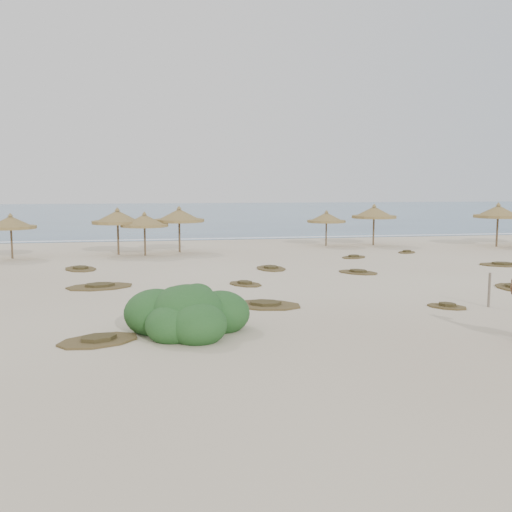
% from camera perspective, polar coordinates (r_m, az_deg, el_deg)
% --- Properties ---
extents(ground, '(160.00, 160.00, 0.00)m').
position_cam_1_polar(ground, '(20.50, 4.58, -4.79)').
color(ground, beige).
rests_on(ground, ground).
extents(ocean, '(200.00, 100.00, 0.01)m').
position_cam_1_polar(ocean, '(94.60, -7.45, 4.38)').
color(ocean, navy).
rests_on(ocean, ground).
extents(foam_line, '(70.00, 0.60, 0.01)m').
position_cam_1_polar(foam_line, '(45.86, -3.97, 1.73)').
color(foam_line, white).
rests_on(foam_line, ground).
extents(palapa_0, '(3.72, 3.72, 2.66)m').
position_cam_1_polar(palapa_0, '(35.93, -23.33, 3.04)').
color(palapa_0, brown).
rests_on(palapa_0, ground).
extents(palapa_1, '(3.62, 3.62, 2.69)m').
position_cam_1_polar(palapa_1, '(35.09, -11.09, 3.43)').
color(palapa_1, brown).
rests_on(palapa_1, ground).
extents(palapa_2, '(3.56, 3.56, 2.92)m').
position_cam_1_polar(palapa_2, '(35.88, -13.68, 3.73)').
color(palapa_2, brown).
rests_on(palapa_2, ground).
extents(palapa_3, '(3.86, 3.86, 2.97)m').
position_cam_1_polar(palapa_3, '(36.47, -7.69, 3.97)').
color(palapa_3, brown).
rests_on(palapa_3, ground).
extents(palapa_4, '(3.01, 3.01, 2.53)m').
position_cam_1_polar(palapa_4, '(40.51, 7.05, 3.79)').
color(palapa_4, brown).
rests_on(palapa_4, ground).
extents(palapa_5, '(4.10, 4.10, 2.97)m').
position_cam_1_polar(palapa_5, '(41.37, 11.72, 4.23)').
color(palapa_5, brown).
rests_on(palapa_5, ground).
extents(palapa_6, '(4.30, 4.30, 3.09)m').
position_cam_1_polar(palapa_6, '(42.99, 23.05, 4.05)').
color(palapa_6, brown).
rests_on(palapa_6, ground).
extents(fence_post_near, '(0.12, 0.12, 1.21)m').
position_cam_1_polar(fence_post_near, '(21.40, 22.29, -3.16)').
color(fence_post_near, '#716555').
rests_on(fence_post_near, ground).
extents(bush, '(3.65, 3.21, 1.63)m').
position_cam_1_polar(bush, '(16.45, -6.82, -5.85)').
color(bush, '#2D6029').
rests_on(bush, ground).
extents(scrub_1, '(3.06, 2.31, 0.16)m').
position_cam_1_polar(scrub_1, '(24.60, -15.36, -2.93)').
color(scrub_1, brown).
rests_on(scrub_1, ground).
extents(scrub_2, '(1.82, 1.99, 0.16)m').
position_cam_1_polar(scrub_2, '(24.34, -1.09, -2.78)').
color(scrub_2, brown).
rests_on(scrub_2, ground).
extents(scrub_3, '(2.32, 2.37, 0.16)m').
position_cam_1_polar(scrub_3, '(28.08, 10.16, -1.58)').
color(scrub_3, brown).
rests_on(scrub_3, ground).
extents(scrub_5, '(2.83, 2.35, 0.16)m').
position_cam_1_polar(scrub_5, '(33.02, 23.43, -0.78)').
color(scrub_5, brown).
rests_on(scrub_5, ground).
extents(scrub_6, '(2.21, 2.65, 0.16)m').
position_cam_1_polar(scrub_6, '(30.12, -17.16, -1.21)').
color(scrub_6, brown).
rests_on(scrub_6, ground).
extents(scrub_7, '(2.08, 1.93, 0.16)m').
position_cam_1_polar(scrub_7, '(34.05, 9.76, -0.09)').
color(scrub_7, brown).
rests_on(scrub_7, ground).
extents(scrub_9, '(3.05, 2.57, 0.16)m').
position_cam_1_polar(scrub_9, '(20.09, 0.91, -4.87)').
color(scrub_9, brown).
rests_on(scrub_9, ground).
extents(scrub_10, '(1.76, 1.77, 0.16)m').
position_cam_1_polar(scrub_10, '(37.33, 14.84, 0.40)').
color(scrub_10, brown).
rests_on(scrub_10, ground).
extents(scrub_11, '(2.61, 2.19, 0.16)m').
position_cam_1_polar(scrub_11, '(16.13, -15.48, -8.09)').
color(scrub_11, brown).
rests_on(scrub_11, ground).
extents(scrub_12, '(1.60, 1.58, 0.16)m').
position_cam_1_polar(scrub_12, '(20.91, 18.56, -4.77)').
color(scrub_12, brown).
rests_on(scrub_12, ground).
extents(scrub_13, '(1.60, 2.28, 0.16)m').
position_cam_1_polar(scrub_13, '(28.96, 1.50, -1.22)').
color(scrub_13, brown).
rests_on(scrub_13, ground).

